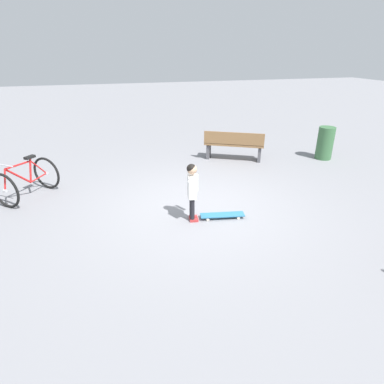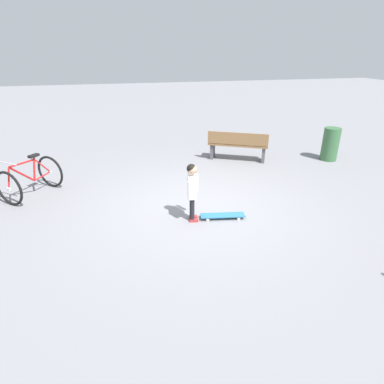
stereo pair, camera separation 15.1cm
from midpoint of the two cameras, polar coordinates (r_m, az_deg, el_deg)
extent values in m
plane|color=gray|center=(6.28, 1.42, -2.50)|extent=(50.00, 50.00, 0.00)
cylinder|color=black|center=(5.72, 0.70, -2.61)|extent=(0.08, 0.08, 0.42)
cube|color=#B73333|center=(5.83, 0.98, -4.49)|extent=(0.10, 0.16, 0.05)
cylinder|color=black|center=(5.63, 0.82, -3.12)|extent=(0.08, 0.08, 0.42)
cube|color=#B73333|center=(5.73, 1.11, -5.01)|extent=(0.10, 0.16, 0.05)
cube|color=white|center=(5.50, 0.78, 0.95)|extent=(0.26, 0.17, 0.40)
cylinder|color=white|center=(5.65, 1.62, 1.60)|extent=(0.06, 0.06, 0.32)
cylinder|color=white|center=(5.35, 0.33, 0.27)|extent=(0.06, 0.06, 0.32)
sphere|color=tan|center=(5.39, 0.80, 4.03)|extent=(0.17, 0.17, 0.17)
sphere|color=black|center=(5.38, 0.70, 4.17)|extent=(0.16, 0.16, 0.16)
cube|color=teal|center=(5.84, 6.20, -4.13)|extent=(0.33, 0.82, 0.02)
cube|color=#B7B7BC|center=(5.90, 8.87, -4.13)|extent=(0.11, 0.05, 0.02)
cube|color=#B7B7BC|center=(5.80, 3.47, -4.36)|extent=(0.11, 0.05, 0.02)
cylinder|color=beige|center=(5.97, 8.70, -3.99)|extent=(0.04, 0.06, 0.06)
cylinder|color=beige|center=(5.85, 9.01, -4.68)|extent=(0.04, 0.06, 0.06)
cylinder|color=beige|center=(5.88, 3.38, -4.21)|extent=(0.04, 0.06, 0.06)
cylinder|color=beige|center=(5.75, 3.56, -4.92)|extent=(0.04, 0.06, 0.06)
torus|color=black|center=(7.07, -29.24, 0.54)|extent=(0.48, 0.59, 0.71)
torus|color=black|center=(7.66, -23.37, 3.34)|extent=(0.48, 0.59, 0.71)
cylinder|color=#B7B7BC|center=(7.07, -29.24, 0.54)|extent=(0.08, 0.08, 0.06)
cylinder|color=#B7B7BC|center=(7.66, -23.37, 3.34)|extent=(0.08, 0.08, 0.06)
cylinder|color=red|center=(7.20, -27.41, 2.82)|extent=(0.43, 0.35, 0.48)
cylinder|color=red|center=(7.16, -27.44, 4.56)|extent=(0.48, 0.40, 0.06)
cylinder|color=red|center=(7.37, -25.70, 3.68)|extent=(0.13, 0.12, 0.48)
cylinder|color=red|center=(7.53, -24.50, 2.61)|extent=(0.36, 0.29, 0.08)
cylinder|color=red|center=(7.49, -24.50, 4.27)|extent=(0.29, 0.24, 0.40)
cylinder|color=red|center=(7.03, -29.25, 2.18)|extent=(0.12, 0.11, 0.41)
cube|color=black|center=(7.32, -25.80, 5.83)|extent=(0.23, 0.22, 0.05)
cylinder|color=#B7B7BC|center=(6.97, -29.40, 4.46)|extent=(0.31, 0.37, 0.02)
cube|color=brown|center=(8.93, 8.67, 8.41)|extent=(1.14, 1.62, 0.05)
cube|color=brown|center=(8.68, 8.62, 9.34)|extent=(0.79, 1.43, 0.32)
cube|color=#4C4C51|center=(8.96, 13.05, 6.49)|extent=(0.35, 0.24, 0.39)
cube|color=#4C4C51|center=(9.08, 4.15, 7.28)|extent=(0.35, 0.24, 0.39)
cylinder|color=#38663D|center=(9.62, 23.80, 7.79)|extent=(0.44, 0.44, 0.88)
camera|label=1|loc=(0.08, -89.22, 0.35)|focal=30.01mm
camera|label=2|loc=(0.08, 90.78, -0.35)|focal=30.01mm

